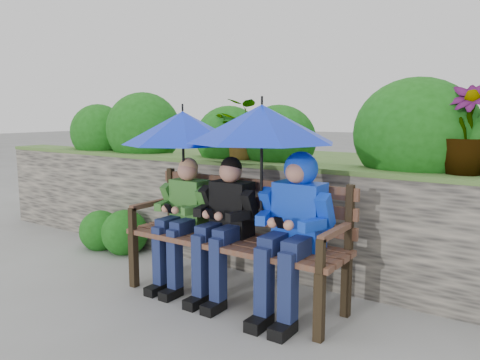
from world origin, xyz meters
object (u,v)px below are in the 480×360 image
Objects in this scene: boy_left at (182,214)px; boy_right at (293,220)px; umbrella_left at (183,128)px; boy_middle at (225,220)px; umbrella_right at (262,124)px; park_bench at (238,230)px.

boy_right reaches higher than boy_left.
boy_middle is at bearing -4.67° from umbrella_left.
boy_right is 1.11× the size of umbrella_right.
boy_left is 0.92× the size of boy_right.
boy_left is 1.01× the size of umbrella_right.
umbrella_right is (0.80, -0.05, 0.05)m from umbrella_left.
umbrella_right reaches higher than boy_left.
boy_left is 1.05m from boy_right.
umbrella_right reaches higher than umbrella_left.
park_bench is 1.84× the size of umbrella_left.
boy_left is at bearing 179.58° from boy_middle.
umbrella_right is at bearing -19.25° from park_bench.
boy_right is 1.24m from umbrella_left.
umbrella_left is at bearing 175.33° from boy_middle.
boy_left is at bearing -179.83° from boy_right.
park_bench is 1.62× the size of boy_middle.
boy_middle reaches higher than boy_left.
boy_middle is 1.14× the size of umbrella_left.
umbrella_left reaches higher than park_bench.
umbrella_left is at bearing 178.35° from boy_right.
boy_right is 0.73m from umbrella_right.
umbrella_left reaches higher than boy_right.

